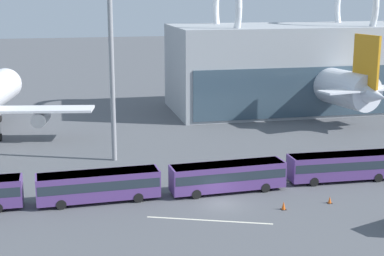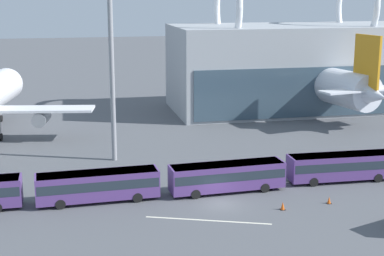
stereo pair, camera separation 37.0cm
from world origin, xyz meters
name	(u,v)px [view 2 (the right image)]	position (x,y,z in m)	size (l,w,h in m)	color
ground_plane	(221,204)	(0.00, 0.00, 0.00)	(440.00, 440.00, 0.00)	#515459
airliner_at_gate_far	(305,79)	(26.61, 42.33, 5.64)	(40.34, 41.97, 14.48)	silver
shuttle_bus_1	(98,184)	(-11.95, 3.36, 1.83)	(12.41, 3.27, 3.09)	#56387A
shuttle_bus_2	(227,175)	(1.61, 3.48, 1.83)	(12.43, 3.39, 3.09)	#56387A
shuttle_bus_3	(342,165)	(15.18, 4.31, 1.83)	(12.37, 3.06, 3.09)	#56387A
floodlight_mast	(110,23)	(-9.06, 18.09, 17.08)	(2.02, 2.02, 29.98)	gray
lane_stripe_1	(261,181)	(6.28, 6.02, 0.00)	(6.25, 0.25, 0.01)	silver
lane_stripe_3	(208,220)	(-2.27, -3.92, 0.00)	(11.84, 0.25, 0.01)	silver
traffic_cone_1	(283,206)	(5.52, -2.78, 0.40)	(0.53, 0.53, 0.82)	black
traffic_cone_2	(329,200)	(10.70, -2.15, 0.34)	(0.48, 0.48, 0.71)	black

